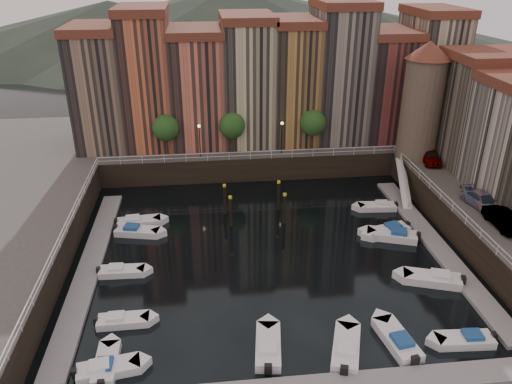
{
  "coord_description": "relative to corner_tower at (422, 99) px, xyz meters",
  "views": [
    {
      "loc": [
        -5.52,
        -39.97,
        25.4
      ],
      "look_at": [
        -0.64,
        4.0,
        4.3
      ],
      "focal_mm": 35.0,
      "sensor_mm": 36.0,
      "label": 1
    }
  ],
  "objects": [
    {
      "name": "mountains",
      "position": [
        -18.28,
        95.5,
        -2.28
      ],
      "size": [
        145.0,
        100.0,
        18.0
      ],
      "color": "#2D382D",
      "rests_on": "ground"
    },
    {
      "name": "corner_tower",
      "position": [
        0.0,
        0.0,
        0.0
      ],
      "size": [
        5.2,
        5.2,
        13.8
      ],
      "color": "#6B5B4C",
      "rests_on": "quay_right"
    },
    {
      "name": "boat_left_0",
      "position": [
        -32.69,
        -28.52,
        -9.85
      ],
      "size": [
        4.51,
        2.25,
        1.01
      ],
      "rotation": [
        0.0,
        0.0,
        0.16
      ],
      "color": "white",
      "rests_on": "ground"
    },
    {
      "name": "boat_right_0",
      "position": [
        -7.44,
        -28.51,
        -9.85
      ],
      "size": [
        4.44,
        1.84,
        1.01
      ],
      "rotation": [
        0.0,
        0.0,
        3.08
      ],
      "color": "white",
      "rests_on": "ground"
    },
    {
      "name": "dock_right",
      "position": [
        -3.8,
        -15.5,
        -10.02
      ],
      "size": [
        2.0,
        28.0,
        0.35
      ],
      "primitive_type": "cube",
      "color": "gray",
      "rests_on": "ground"
    },
    {
      "name": "boat_near_3",
      "position": [
        -12.35,
        -28.06,
        -9.82
      ],
      "size": [
        2.46,
        4.98,
        1.12
      ],
      "rotation": [
        0.0,
        0.0,
        1.73
      ],
      "color": "white",
      "rests_on": "ground"
    },
    {
      "name": "car_c",
      "position": [
        1.13,
        -13.78,
        -6.49
      ],
      "size": [
        2.86,
        5.13,
        1.4
      ],
      "primitive_type": "imported",
      "rotation": [
        0.0,
        0.0,
        0.19
      ],
      "color": "gray",
      "rests_on": "quay_right"
    },
    {
      "name": "ground",
      "position": [
        -20.0,
        -14.5,
        -10.19
      ],
      "size": [
        200.0,
        200.0,
        0.0
      ],
      "primitive_type": "plane",
      "color": "black",
      "rests_on": "ground"
    },
    {
      "name": "quay_far",
      "position": [
        -20.0,
        11.5,
        -8.69
      ],
      "size": [
        80.0,
        20.0,
        3.0
      ],
      "primitive_type": "cube",
      "color": "black",
      "rests_on": "ground"
    },
    {
      "name": "boat_right_3",
      "position": [
        -7.49,
        -12.75,
        -9.82
      ],
      "size": [
        4.91,
        2.89,
        1.1
      ],
      "rotation": [
        0.0,
        0.0,
        3.41
      ],
      "color": "white",
      "rests_on": "ground"
    },
    {
      "name": "boat_near_1",
      "position": [
        -21.69,
        -27.71,
        -9.82
      ],
      "size": [
        2.35,
        4.93,
        1.11
      ],
      "rotation": [
        0.0,
        0.0,
        1.44
      ],
      "color": "white",
      "rests_on": "ground"
    },
    {
      "name": "railings",
      "position": [
        -20.0,
        -9.62,
        -6.41
      ],
      "size": [
        36.08,
        34.04,
        0.52
      ],
      "color": "white",
      "rests_on": "ground"
    },
    {
      "name": "boat_right_1",
      "position": [
        -6.57,
        -21.16,
        -9.8
      ],
      "size": [
        5.18,
        3.29,
        1.16
      ],
      "rotation": [
        0.0,
        0.0,
        2.81
      ],
      "color": "white",
      "rests_on": "ground"
    },
    {
      "name": "boat_left_2",
      "position": [
        -33.28,
        -16.94,
        -9.87
      ],
      "size": [
        4.15,
        1.63,
        0.95
      ],
      "rotation": [
        0.0,
        0.0,
        -0.03
      ],
      "color": "white",
      "rests_on": "ground"
    },
    {
      "name": "mooring_pilings",
      "position": [
        -20.5,
        -7.97,
        -8.54
      ],
      "size": [
        6.35,
        3.5,
        3.78
      ],
      "color": "black",
      "rests_on": "ground"
    },
    {
      "name": "boat_right_4",
      "position": [
        -6.8,
        -7.42,
        -9.86
      ],
      "size": [
        4.37,
        1.88,
        0.99
      ],
      "rotation": [
        0.0,
        0.0,
        3.06
      ],
      "color": "white",
      "rests_on": "ground"
    },
    {
      "name": "far_terrace",
      "position": [
        -16.69,
        9.0,
        0.76
      ],
      "size": [
        48.7,
        10.3,
        17.5
      ],
      "color": "#846A54",
      "rests_on": "quay_far"
    },
    {
      "name": "gangway",
      "position": [
        -2.9,
        -4.5,
        -8.28
      ],
      "size": [
        2.78,
        8.32,
        3.73
      ],
      "color": "white",
      "rests_on": "ground"
    },
    {
      "name": "boat_left_3",
      "position": [
        -32.65,
        -10.04,
        -9.84
      ],
      "size": [
        4.76,
        2.61,
        1.07
      ],
      "rotation": [
        0.0,
        0.0,
        -0.22
      ],
      "color": "white",
      "rests_on": "ground"
    },
    {
      "name": "car_a",
      "position": [
        0.95,
        -2.13,
        -6.4
      ],
      "size": [
        2.34,
        4.84,
        1.59
      ],
      "primitive_type": "imported",
      "rotation": [
        0.0,
        0.0,
        -0.1
      ],
      "color": "gray",
      "rests_on": "quay_right"
    },
    {
      "name": "promenade_trees",
      "position": [
        -21.33,
        3.7,
        -3.61
      ],
      "size": [
        21.2,
        3.2,
        5.2
      ],
      "color": "black",
      "rests_on": "quay_far"
    },
    {
      "name": "boat_near_2",
      "position": [
        -16.27,
        -28.47,
        -9.81
      ],
      "size": [
        3.26,
        5.12,
        1.15
      ],
      "rotation": [
        0.0,
        0.0,
        1.24
      ],
      "color": "white",
      "rests_on": "ground"
    },
    {
      "name": "boat_left_4",
      "position": [
        -32.71,
        -8.1,
        -9.83
      ],
      "size": [
        4.78,
        2.15,
        1.08
      ],
      "rotation": [
        0.0,
        0.0,
        0.1
      ],
      "color": "white",
      "rests_on": "ground"
    },
    {
      "name": "boat_near_0",
      "position": [
        -32.82,
        -28.05,
        -9.87
      ],
      "size": [
        1.5,
        4.13,
        0.95
      ],
      "rotation": [
        0.0,
        0.0,
        1.57
      ],
      "color": "white",
      "rests_on": "ground"
    },
    {
      "name": "boat_right_2",
      "position": [
        -7.39,
        -13.71,
        -9.8
      ],
      "size": [
        5.2,
        3.36,
        1.17
      ],
      "rotation": [
        0.0,
        0.0,
        2.8
      ],
      "color": "white",
      "rests_on": "ground"
    },
    {
      "name": "boat_left_1",
      "position": [
        -32.33,
        -23.61,
        -9.88
      ],
      "size": [
        4.13,
        1.55,
        0.95
      ],
      "rotation": [
        0.0,
        0.0,
        0.01
      ],
      "color": "white",
      "rests_on": "ground"
    },
    {
      "name": "dock_left",
      "position": [
        -36.2,
        -15.5,
        -10.02
      ],
      "size": [
        2.0,
        28.0,
        0.35
      ],
      "primitive_type": "cube",
      "color": "gray",
      "rests_on": "ground"
    },
    {
      "name": "street_lamps",
      "position": [
        -21.0,
        2.7,
        -4.3
      ],
      "size": [
        10.36,
        0.36,
        4.18
      ],
      "color": "black",
      "rests_on": "quay_far"
    },
    {
      "name": "car_b",
      "position": [
        0.92,
        -17.76,
        -6.43
      ],
      "size": [
        1.65,
        4.63,
        1.52
      ],
      "primitive_type": "imported",
      "rotation": [
        0.0,
        0.0,
        0.01
      ],
      "color": "gray",
      "rests_on": "quay_right"
    }
  ]
}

